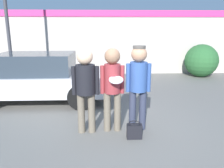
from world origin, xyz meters
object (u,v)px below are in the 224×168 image
Objects in this scene: person_left at (86,83)px; parked_car_near at (39,77)px; shrub at (201,61)px; handbag at (134,131)px; person_right at (138,80)px; person_middle_with_frisbee at (112,83)px.

person_left is 2.81m from parked_car_near.
shrub is 7.22m from handbag.
person_left is 1.10m from person_right.
handbag is at bearing -42.34° from person_middle_with_frisbee.
person_left and person_middle_with_frisbee have the same top height.
person_middle_with_frisbee is at bearing -175.13° from person_right.
person_left is at bearing -174.55° from person_right.
parked_car_near is 3.72m from handbag.
shrub is at bearing 56.40° from handbag.
person_middle_with_frisbee is (0.55, 0.06, -0.01)m from person_left.
person_left is at bearing -131.18° from shrub.
shrub is at bearing 48.82° from person_left.
person_right is (0.55, 0.05, 0.05)m from person_middle_with_frisbee.
person_left is 0.55m from person_middle_with_frisbee.
handbag is (0.97, -0.33, -0.91)m from person_left.
shrub is (4.41, 5.61, -0.31)m from person_middle_with_frisbee.
person_left is at bearing -173.97° from person_middle_with_frisbee.
person_middle_with_frisbee is 3.12m from parked_car_near.
parked_car_near reaches higher than handbag.
person_left is 1.17× the size of shrub.
shrub is (3.86, 5.56, -0.35)m from person_right.
parked_car_near is (-2.17, 2.22, -0.32)m from person_middle_with_frisbee.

